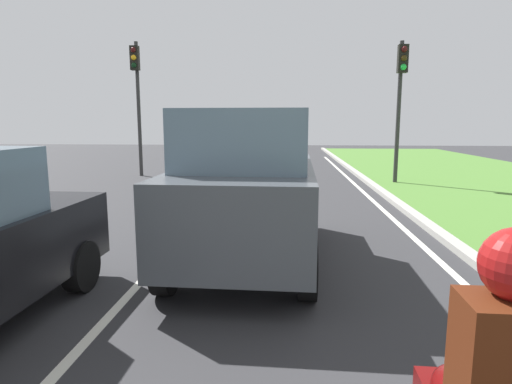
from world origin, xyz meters
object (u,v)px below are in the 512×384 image
at_px(car_suv_ahead, 249,185).
at_px(traffic_light_near_right, 401,87).
at_px(traffic_light_overhead_left, 137,86).
at_px(rider_person, 509,369).

xyz_separation_m(car_suv_ahead, traffic_light_near_right, (4.34, 8.55, 2.12)).
bearing_deg(traffic_light_overhead_left, rider_person, -66.18).
height_order(rider_person, traffic_light_near_right, traffic_light_near_right).
bearing_deg(car_suv_ahead, traffic_light_near_right, 64.69).
distance_m(car_suv_ahead, traffic_light_overhead_left, 11.70).
distance_m(car_suv_ahead, traffic_light_near_right, 9.82).
bearing_deg(traffic_light_near_right, car_suv_ahead, -116.92).
height_order(car_suv_ahead, traffic_light_overhead_left, traffic_light_overhead_left).
xyz_separation_m(traffic_light_near_right, traffic_light_overhead_left, (-9.59, 1.64, 0.23)).
relative_size(car_suv_ahead, rider_person, 3.91).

